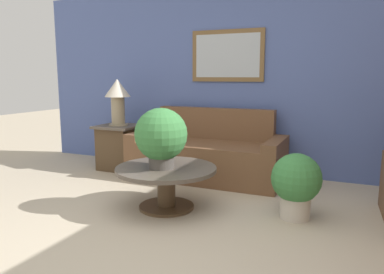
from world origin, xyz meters
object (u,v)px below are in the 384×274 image
couch_main (207,155)px  coffee_table (166,178)px  side_table (119,147)px  potted_plant_floor (296,182)px  potted_plant_on_table (161,136)px  table_lamp (118,96)px

couch_main → coffee_table: couch_main is taller
side_table → potted_plant_floor: 2.84m
couch_main → side_table: (-1.36, -0.06, 0.02)m
coffee_table → potted_plant_on_table: (-0.02, -0.06, 0.45)m
side_table → potted_plant_floor: size_ratio=1.02×
table_lamp → potted_plant_on_table: bearing=-42.3°
potted_plant_on_table → potted_plant_floor: size_ratio=0.96×
coffee_table → side_table: (-1.41, 1.20, 0.01)m
couch_main → potted_plant_floor: size_ratio=3.17×
table_lamp → coffee_table: bearing=-40.5°
table_lamp → potted_plant_on_table: size_ratio=1.09×
side_table → coffee_table: bearing=-40.5°
table_lamp → couch_main: bearing=2.4°
coffee_table → potted_plant_floor: (1.27, 0.25, 0.04)m
couch_main → table_lamp: (-1.36, -0.06, 0.77)m
side_table → potted_plant_on_table: 1.93m
coffee_table → potted_plant_on_table: potted_plant_on_table is taller
side_table → potted_plant_on_table: bearing=-42.3°
coffee_table → couch_main: bearing=92.1°
couch_main → side_table: size_ratio=3.12×
table_lamp → potted_plant_on_table: (1.39, -1.26, -0.31)m
couch_main → coffee_table: bearing=-87.9°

